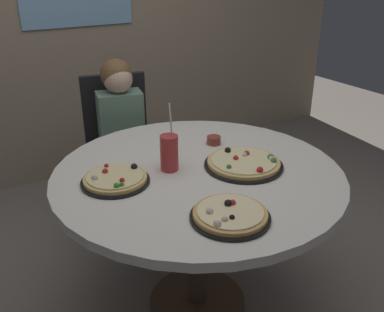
% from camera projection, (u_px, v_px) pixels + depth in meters
% --- Properties ---
extents(ground_plane, '(8.00, 8.00, 0.00)m').
position_uv_depth(ground_plane, '(197.00, 301.00, 2.22)').
color(ground_plane, slate).
extents(dining_table, '(1.28, 1.28, 0.75)m').
position_uv_depth(dining_table, '(198.00, 188.00, 1.94)').
color(dining_table, silver).
rests_on(dining_table, ground_plane).
extents(chair_wooden, '(0.48, 0.48, 0.95)m').
position_uv_depth(chair_wooden, '(119.00, 143.00, 2.76)').
color(chair_wooden, black).
rests_on(chair_wooden, ground_plane).
extents(diner_child, '(0.33, 0.43, 1.08)m').
position_uv_depth(diner_child, '(126.00, 161.00, 2.62)').
color(diner_child, '#3F4766').
rests_on(diner_child, ground_plane).
extents(pizza_veggie, '(0.35, 0.35, 0.05)m').
position_uv_depth(pizza_veggie, '(244.00, 163.00, 1.93)').
color(pizza_veggie, black).
rests_on(pizza_veggie, dining_table).
extents(pizza_cheese, '(0.29, 0.29, 0.05)m').
position_uv_depth(pizza_cheese, '(115.00, 179.00, 1.79)').
color(pizza_cheese, black).
rests_on(pizza_cheese, dining_table).
extents(pizza_pepperoni, '(0.29, 0.29, 0.05)m').
position_uv_depth(pizza_pepperoni, '(230.00, 215.00, 1.54)').
color(pizza_pepperoni, black).
rests_on(pizza_pepperoni, dining_table).
extents(soda_cup, '(0.08, 0.08, 0.31)m').
position_uv_depth(soda_cup, '(169.00, 153.00, 1.88)').
color(soda_cup, '#B73333').
rests_on(soda_cup, dining_table).
extents(sauce_bowl, '(0.07, 0.07, 0.04)m').
position_uv_depth(sauce_bowl, '(214.00, 140.00, 2.17)').
color(sauce_bowl, brown).
rests_on(sauce_bowl, dining_table).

